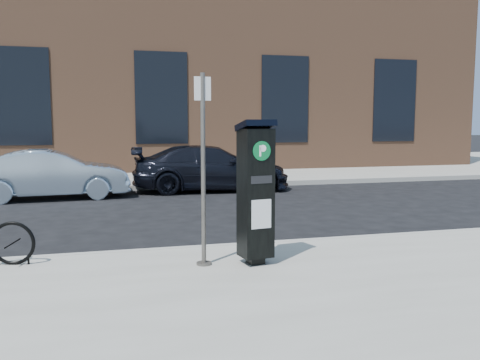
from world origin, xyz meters
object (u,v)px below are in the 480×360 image
object	(u,v)px
parking_kiosk	(256,191)
car_dark	(211,168)
bike_rack	(13,243)
car_silver	(52,174)
sign_pole	(203,171)

from	to	relation	value
parking_kiosk	car_dark	size ratio (longest dim) A/B	0.42
bike_rack	car_dark	bearing A→B (deg)	72.25
parking_kiosk	bike_rack	xyz separation A→B (m)	(-3.24, 0.78, -0.72)
parking_kiosk	car_silver	world-z (taller)	parking_kiosk
sign_pole	parking_kiosk	bearing A→B (deg)	-19.32
car_silver	car_dark	world-z (taller)	car_dark
bike_rack	parking_kiosk	bearing A→B (deg)	-2.20
parking_kiosk	sign_pole	size ratio (longest dim) A/B	0.76
parking_kiosk	bike_rack	size ratio (longest dim) A/B	3.25
parking_kiosk	sign_pole	xyz separation A→B (m)	(-0.70, 0.12, 0.27)
parking_kiosk	car_dark	world-z (taller)	parking_kiosk
parking_kiosk	car_dark	xyz separation A→B (m)	(1.09, 8.58, -0.48)
sign_pole	car_dark	distance (m)	8.68
parking_kiosk	car_silver	xyz separation A→B (m)	(-3.45, 8.04, -0.50)
parking_kiosk	car_silver	size ratio (longest dim) A/B	0.49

